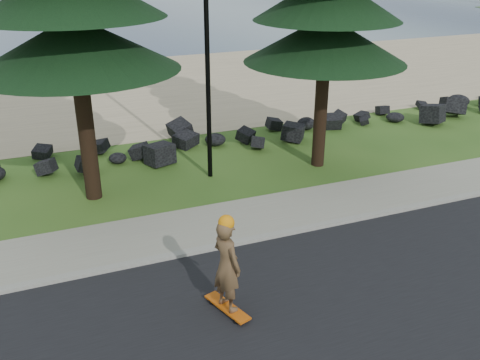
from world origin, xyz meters
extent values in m
plane|color=#2D531A|center=(0.00, 0.00, 0.00)|extent=(160.00, 160.00, 0.00)
cube|color=black|center=(0.00, -4.50, 0.01)|extent=(160.00, 7.00, 0.02)
cube|color=gray|center=(0.00, -0.90, 0.05)|extent=(160.00, 0.20, 0.10)
cube|color=gray|center=(0.00, 0.20, 0.04)|extent=(160.00, 2.00, 0.08)
cube|color=tan|center=(0.00, 14.50, 0.01)|extent=(160.00, 15.00, 0.01)
cube|color=#344863|center=(0.00, 51.00, 0.00)|extent=(160.00, 58.00, 0.01)
cylinder|color=black|center=(0.00, 3.20, 4.00)|extent=(0.14, 0.14, 8.00)
cube|color=#BF500B|center=(-1.81, -3.17, 0.11)|extent=(0.61, 1.15, 0.04)
imported|color=brown|center=(-1.81, -3.17, 1.06)|extent=(0.64, 0.78, 1.86)
sphere|color=orange|center=(-1.81, -3.17, 1.95)|extent=(0.30, 0.30, 0.30)
camera|label=1|loc=(-4.68, -11.06, 6.52)|focal=40.00mm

